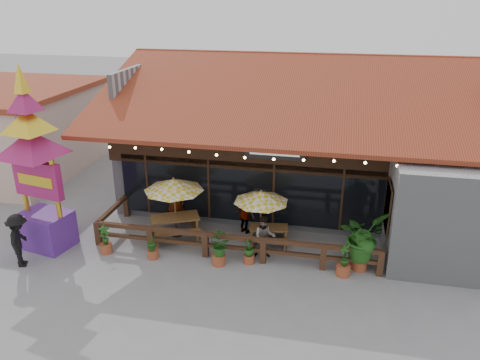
% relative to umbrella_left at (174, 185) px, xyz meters
% --- Properties ---
extents(ground, '(100.00, 100.00, 0.00)m').
position_rel_umbrella_left_xyz_m(ground, '(3.99, -0.74, -2.04)').
color(ground, gray).
rests_on(ground, ground).
extents(restaurant_building, '(15.50, 14.73, 6.09)m').
position_rel_umbrella_left_xyz_m(restaurant_building, '(4.25, 5.87, 0.16)').
color(restaurant_building, '#9D9EA2').
rests_on(restaurant_building, ground).
extents(patio_railing, '(10.00, 2.60, 0.92)m').
position_rel_umbrella_left_xyz_m(patio_railing, '(1.74, -1.01, -1.43)').
color(patio_railing, '#442B18').
rests_on(patio_railing, ground).
extents(neighbor_building, '(8.40, 8.40, 4.22)m').
position_rel_umbrella_left_xyz_m(neighbor_building, '(-11.01, 5.26, 0.09)').
color(neighbor_building, beige).
rests_on(neighbor_building, ground).
extents(umbrella_left, '(2.59, 2.59, 2.34)m').
position_rel_umbrella_left_xyz_m(umbrella_left, '(0.00, 0.00, 0.00)').
color(umbrella_left, brown).
rests_on(umbrella_left, ground).
extents(umbrella_right, '(2.55, 2.55, 2.10)m').
position_rel_umbrella_left_xyz_m(umbrella_right, '(3.18, 0.07, -0.21)').
color(umbrella_right, brown).
rests_on(umbrella_right, ground).
extents(picnic_table_left, '(2.23, 2.11, 0.85)m').
position_rel_umbrella_left_xyz_m(picnic_table_left, '(0.02, -0.14, -1.47)').
color(picnic_table_left, brown).
rests_on(picnic_table_left, ground).
extents(picnic_table_right, '(1.54, 1.38, 0.66)m').
position_rel_umbrella_left_xyz_m(picnic_table_right, '(3.48, 0.10, -1.60)').
color(picnic_table_right, brown).
rests_on(picnic_table_right, ground).
extents(thai_sign_tower, '(3.03, 3.03, 6.97)m').
position_rel_umbrella_left_xyz_m(thai_sign_tower, '(-4.27, -1.67, 1.64)').
color(thai_sign_tower, '#5B2791').
rests_on(thai_sign_tower, ground).
extents(tropical_plant, '(1.88, 1.93, 2.03)m').
position_rel_umbrella_left_xyz_m(tropical_plant, '(6.67, -0.98, -0.88)').
color(tropical_plant, '#964629').
rests_on(tropical_plant, ground).
extents(diner_a, '(0.73, 0.56, 1.80)m').
position_rel_umbrella_left_xyz_m(diner_a, '(-0.33, 0.97, -1.14)').
color(diner_a, '#332010').
rests_on(diner_a, ground).
extents(diner_b, '(0.84, 0.71, 1.52)m').
position_rel_umbrella_left_xyz_m(diner_b, '(3.47, -0.86, -1.28)').
color(diner_b, '#332010').
rests_on(diner_b, ground).
extents(diner_c, '(0.94, 0.74, 1.48)m').
position_rel_umbrella_left_xyz_m(diner_c, '(2.49, 0.74, -1.30)').
color(diner_c, '#332010').
rests_on(diner_c, ground).
extents(pedestrian, '(1.12, 1.37, 1.85)m').
position_rel_umbrella_left_xyz_m(pedestrian, '(-4.34, -3.02, -1.12)').
color(pedestrian, black).
rests_on(pedestrian, ground).
extents(planter_a, '(0.45, 0.43, 1.05)m').
position_rel_umbrella_left_xyz_m(planter_a, '(-1.99, -1.72, -1.60)').
color(planter_a, '#964629').
rests_on(planter_a, ground).
extents(planter_b, '(0.41, 0.44, 0.94)m').
position_rel_umbrella_left_xyz_m(planter_b, '(-0.25, -1.72, -1.62)').
color(planter_b, '#964629').
rests_on(planter_b, ground).
extents(planter_c, '(0.88, 0.86, 1.12)m').
position_rel_umbrella_left_xyz_m(planter_c, '(2.06, -1.66, -1.42)').
color(planter_c, '#964629').
rests_on(planter_c, ground).
extents(planter_d, '(0.48, 0.48, 0.91)m').
position_rel_umbrella_left_xyz_m(planter_d, '(3.03, -1.37, -1.61)').
color(planter_d, '#964629').
rests_on(planter_d, ground).
extents(planter_e, '(0.46, 0.47, 1.12)m').
position_rel_umbrella_left_xyz_m(planter_e, '(6.15, -1.48, -1.57)').
color(planter_e, '#964629').
rests_on(planter_e, ground).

